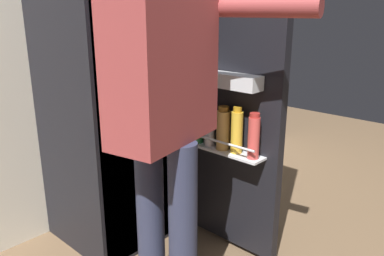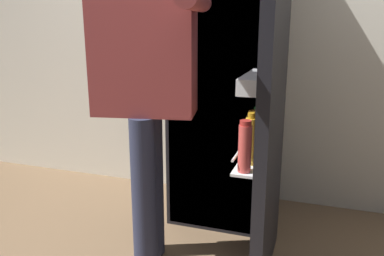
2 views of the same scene
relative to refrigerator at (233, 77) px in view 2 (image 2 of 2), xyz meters
The scene contains 4 objects.
ground_plane 1.02m from the refrigerator, 93.54° to the right, with size 6.98×6.98×0.00m, color brown.
kitchen_wall 0.59m from the refrigerator, 94.32° to the left, with size 4.40×0.10×2.67m, color silver.
refrigerator is the anchor object (origin of this frame).
person 0.68m from the refrigerator, 113.06° to the right, with size 0.65×0.71×1.59m.
Camera 2 is at (0.56, -1.83, 1.22)m, focal length 37.59 mm.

